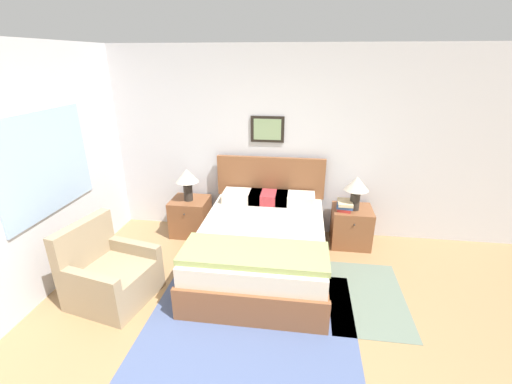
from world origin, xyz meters
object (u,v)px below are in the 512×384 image
Objects in this scene: bed at (262,244)px; nightstand_by_door at (351,226)px; armchair at (109,275)px; table_lamp_by_door at (357,186)px; table_lamp_near_window at (187,178)px; nightstand_near_window at (191,216)px.

nightstand_by_door is (1.14, 0.74, -0.05)m from bed.
armchair is 1.92× the size of table_lamp_by_door.
table_lamp_near_window is 2.29m from table_lamp_by_door.
nightstand_by_door is 1.15× the size of table_lamp_by_door.
bed is 3.78× the size of nightstand_near_window.
nightstand_by_door is at bearing 33.00° from bed.
armchair reaches higher than nightstand_near_window.
armchair is 1.66m from table_lamp_near_window.
table_lamp_by_door is (2.69, 1.50, 0.59)m from armchair.
bed is 1.36m from nightstand_by_door.
nightstand_by_door is 0.59m from table_lamp_by_door.
bed is 3.78× the size of nightstand_by_door.
armchair is at bearing -104.81° from table_lamp_near_window.
bed is at bearing -33.00° from nightstand_near_window.
armchair is 1.58m from nightstand_near_window.
nightstand_near_window is 2.37m from table_lamp_by_door.
table_lamp_by_door reaches higher than armchair.
nightstand_near_window is at bearing 180.00° from nightstand_by_door.
nightstand_by_door is at bearing 0.00° from nightstand_near_window.
nightstand_by_door is at bearing 0.56° from table_lamp_near_window.
bed is at bearing -147.00° from nightstand_by_door.
nightstand_near_window is at bearing 86.09° from table_lamp_near_window.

